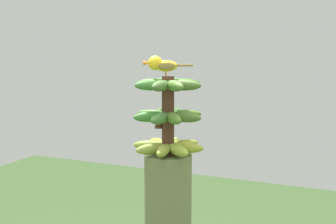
% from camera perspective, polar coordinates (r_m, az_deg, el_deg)
% --- Properties ---
extents(banana_bunch, '(0.28, 0.28, 0.30)m').
position_cam_1_polar(banana_bunch, '(1.85, -0.01, -0.47)').
color(banana_bunch, '#4C2D1E').
rests_on(banana_bunch, banana_tree).
extents(perched_bird, '(0.09, 0.19, 0.08)m').
position_cam_1_polar(perched_bird, '(1.86, -0.81, 5.61)').
color(perched_bird, '#C68933').
rests_on(perched_bird, banana_bunch).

